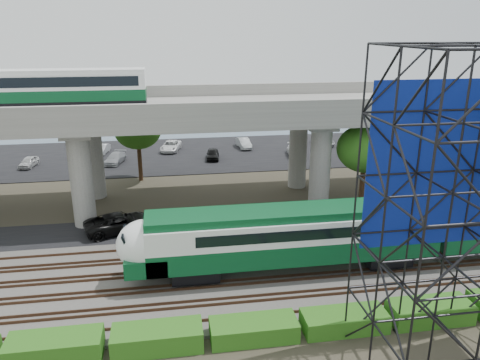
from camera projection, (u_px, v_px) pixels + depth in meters
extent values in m
plane|color=#474233|center=(225.00, 296.00, 28.64)|extent=(140.00, 140.00, 0.00)
cube|color=slate|center=(221.00, 278.00, 30.49)|extent=(90.00, 12.00, 0.20)
cube|color=black|center=(209.00, 227.00, 38.49)|extent=(90.00, 5.00, 0.08)
cube|color=black|center=(191.00, 154.00, 60.54)|extent=(90.00, 18.00, 0.08)
cube|color=#485E77|center=(184.00, 122.00, 81.20)|extent=(140.00, 40.00, 0.03)
cube|color=#472D1E|center=(231.00, 318.00, 26.00)|extent=(90.00, 0.08, 0.16)
cube|color=#472D1E|center=(227.00, 303.00, 27.36)|extent=(90.00, 0.08, 0.16)
cube|color=#472D1E|center=(226.00, 298.00, 27.88)|extent=(90.00, 0.08, 0.16)
cube|color=#472D1E|center=(223.00, 286.00, 29.23)|extent=(90.00, 0.08, 0.16)
cube|color=#472D1E|center=(222.00, 281.00, 29.76)|extent=(90.00, 0.08, 0.16)
cube|color=#472D1E|center=(219.00, 270.00, 31.11)|extent=(90.00, 0.08, 0.16)
cube|color=#472D1E|center=(218.00, 266.00, 31.64)|extent=(90.00, 0.08, 0.16)
cube|color=#472D1E|center=(216.00, 256.00, 32.99)|extent=(90.00, 0.08, 0.16)
cube|color=#472D1E|center=(215.00, 253.00, 33.51)|extent=(90.00, 0.08, 0.16)
cube|color=#472D1E|center=(213.00, 244.00, 34.86)|extent=(90.00, 0.08, 0.16)
cube|color=black|center=(195.00, 270.00, 30.02)|extent=(3.00, 2.20, 0.90)
cube|color=black|center=(385.00, 255.00, 31.97)|extent=(3.00, 2.20, 0.90)
cube|color=#0A4823|center=(294.00, 247.00, 30.64)|extent=(19.00, 3.00, 1.40)
cube|color=white|center=(294.00, 227.00, 30.19)|extent=(19.00, 3.00, 1.50)
cube|color=#0A4823|center=(295.00, 212.00, 29.87)|extent=(19.00, 2.60, 0.50)
cube|color=black|center=(309.00, 225.00, 30.32)|extent=(15.00, 3.06, 0.70)
ellipsoid|color=white|center=(146.00, 245.00, 28.94)|extent=(3.60, 3.00, 3.20)
cube|color=#0A4823|center=(147.00, 260.00, 29.26)|extent=(2.60, 3.00, 1.10)
cube|color=black|center=(127.00, 238.00, 28.62)|extent=(0.48, 2.00, 1.09)
cube|color=#9E9B93|center=(201.00, 112.00, 40.99)|extent=(80.00, 12.00, 1.20)
cube|color=#9E9B93|center=(206.00, 110.00, 35.23)|extent=(80.00, 0.50, 1.10)
cube|color=#9E9B93|center=(196.00, 90.00, 46.03)|extent=(80.00, 0.50, 1.10)
cylinder|color=#9E9B93|center=(81.00, 179.00, 37.64)|extent=(1.80, 1.80, 8.00)
cylinder|color=#9E9B93|center=(93.00, 157.00, 44.21)|extent=(1.80, 1.80, 8.00)
cube|color=#9E9B93|center=(84.00, 126.00, 39.77)|extent=(2.40, 9.00, 0.60)
cylinder|color=#9E9B93|center=(320.00, 168.00, 40.63)|extent=(1.80, 1.80, 8.00)
cylinder|color=#9E9B93|center=(298.00, 149.00, 47.20)|extent=(1.80, 1.80, 8.00)
cube|color=#9E9B93|center=(310.00, 119.00, 42.76)|extent=(2.40, 9.00, 0.60)
cylinder|color=#9E9B93|center=(461.00, 142.00, 49.89)|extent=(1.80, 1.80, 8.00)
cube|color=black|center=(74.00, 104.00, 39.11)|extent=(12.00, 2.50, 0.70)
cube|color=#0A4823|center=(73.00, 94.00, 38.86)|extent=(12.00, 2.50, 0.90)
cube|color=white|center=(71.00, 81.00, 38.52)|extent=(12.00, 2.50, 1.30)
cube|color=black|center=(71.00, 80.00, 38.50)|extent=(11.00, 2.56, 0.80)
cube|color=white|center=(70.00, 71.00, 38.27)|extent=(12.00, 2.40, 0.30)
cube|color=navy|center=(446.00, 165.00, 22.64)|extent=(8.10, 0.08, 8.25)
cube|color=#296016|center=(55.00, 348.00, 23.08)|extent=(4.60, 1.80, 1.20)
cube|color=#296016|center=(157.00, 338.00, 23.83)|extent=(4.60, 1.80, 1.15)
cube|color=#296016|center=(254.00, 330.00, 24.60)|extent=(4.60, 1.80, 1.03)
cube|color=#296016|center=(344.00, 321.00, 25.35)|extent=(4.60, 1.80, 1.01)
cube|color=#296016|center=(430.00, 312.00, 26.08)|extent=(4.60, 1.80, 1.12)
cylinder|color=#382314|center=(362.00, 183.00, 41.72)|extent=(0.44, 0.44, 4.80)
ellipsoid|color=#296016|center=(365.00, 149.00, 40.73)|extent=(4.94, 4.94, 4.18)
cylinder|color=#382314|center=(140.00, 159.00, 49.53)|extent=(0.44, 0.44, 4.80)
ellipsoid|color=#296016|center=(138.00, 129.00, 48.53)|extent=(4.94, 4.94, 4.18)
imported|color=black|center=(120.00, 223.00, 37.24)|extent=(6.03, 4.12, 1.53)
imported|color=#BBBBBB|center=(29.00, 162.00, 54.66)|extent=(1.89, 3.62, 1.18)
imported|color=#9A9EA1|center=(102.00, 149.00, 60.53)|extent=(1.83, 3.63, 1.14)
imported|color=#919398|center=(115.00, 158.00, 56.13)|extent=(2.70, 4.50, 1.22)
imported|color=white|center=(171.00, 146.00, 61.82)|extent=(3.15, 5.01, 1.29)
imported|color=black|center=(213.00, 154.00, 57.89)|extent=(1.94, 3.88, 1.27)
imported|color=#929699|center=(244.00, 143.00, 63.28)|extent=(1.74, 4.11, 1.32)
imported|color=silver|center=(295.00, 151.00, 59.46)|extent=(2.46, 4.69, 1.30)
imported|color=#ADB0B5|center=(323.00, 141.00, 64.98)|extent=(2.49, 4.49, 1.19)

